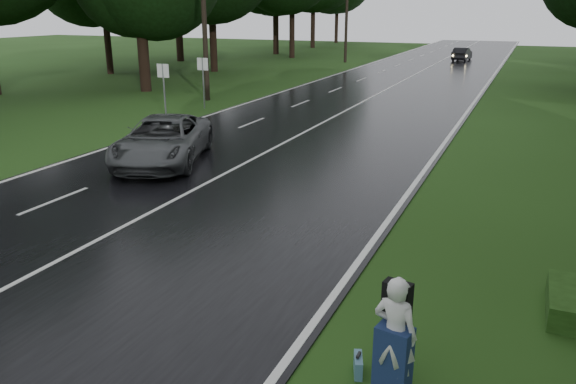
# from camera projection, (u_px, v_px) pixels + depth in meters

# --- Properties ---
(ground) EXTENTS (160.00, 160.00, 0.00)m
(ground) POSITION_uv_depth(u_px,v_px,m) (89.00, 246.00, 12.58)
(ground) COLOR #204213
(ground) RESTS_ON ground
(road) EXTENTS (12.00, 140.00, 0.04)m
(road) POSITION_uv_depth(u_px,v_px,m) (352.00, 108.00, 30.02)
(road) COLOR black
(road) RESTS_ON ground
(lane_center) EXTENTS (0.12, 140.00, 0.01)m
(lane_center) POSITION_uv_depth(u_px,v_px,m) (352.00, 107.00, 30.02)
(lane_center) COLOR silver
(lane_center) RESTS_ON road
(grey_car) EXTENTS (4.30, 6.07, 1.54)m
(grey_car) POSITION_uv_depth(u_px,v_px,m) (163.00, 140.00, 19.10)
(grey_car) COLOR #414446
(grey_car) RESTS_ON road
(far_car) EXTENTS (1.64, 3.98, 1.28)m
(far_car) POSITION_uv_depth(u_px,v_px,m) (462.00, 54.00, 56.42)
(far_car) COLOR black
(far_car) RESTS_ON road
(hitchhiker) EXTENTS (0.70, 0.65, 1.72)m
(hitchhiker) POSITION_uv_depth(u_px,v_px,m) (395.00, 338.00, 7.67)
(hitchhiker) COLOR silver
(hitchhiker) RESTS_ON ground
(suitcase) EXTENTS (0.24, 0.41, 0.28)m
(suitcase) POSITION_uv_depth(u_px,v_px,m) (358.00, 365.00, 8.16)
(suitcase) COLOR #446F85
(suitcase) RESTS_ON ground
(utility_pole_mid) EXTENTS (1.80, 0.28, 9.32)m
(utility_pole_mid) POSITION_uv_depth(u_px,v_px,m) (208.00, 100.00, 32.55)
(utility_pole_mid) COLOR black
(utility_pole_mid) RESTS_ON ground
(utility_pole_far) EXTENTS (1.80, 0.28, 10.16)m
(utility_pole_far) POSITION_uv_depth(u_px,v_px,m) (345.00, 62.00, 55.20)
(utility_pole_far) COLOR black
(utility_pole_far) RESTS_ON ground
(road_sign_a) EXTENTS (0.63, 0.10, 2.62)m
(road_sign_a) POSITION_uv_depth(u_px,v_px,m) (166.00, 120.00, 26.85)
(road_sign_a) COLOR white
(road_sign_a) RESTS_ON ground
(road_sign_b) EXTENTS (0.63, 0.10, 2.62)m
(road_sign_b) POSITION_uv_depth(u_px,v_px,m) (205.00, 108.00, 29.90)
(road_sign_b) COLOR white
(road_sign_b) RESTS_ON ground
(tree_left_d) EXTENTS (7.96, 7.96, 12.44)m
(tree_left_d) POSITION_uv_depth(u_px,v_px,m) (146.00, 91.00, 36.09)
(tree_left_d) COLOR black
(tree_left_d) RESTS_ON ground
(tree_left_e) EXTENTS (9.86, 9.86, 15.40)m
(tree_left_e) POSITION_uv_depth(u_px,v_px,m) (214.00, 71.00, 47.30)
(tree_left_e) COLOR black
(tree_left_e) RESTS_ON ground
(tree_left_f) EXTENTS (10.87, 10.87, 16.99)m
(tree_left_f) POSITION_uv_depth(u_px,v_px,m) (292.00, 58.00, 60.22)
(tree_left_f) COLOR black
(tree_left_f) RESTS_ON ground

